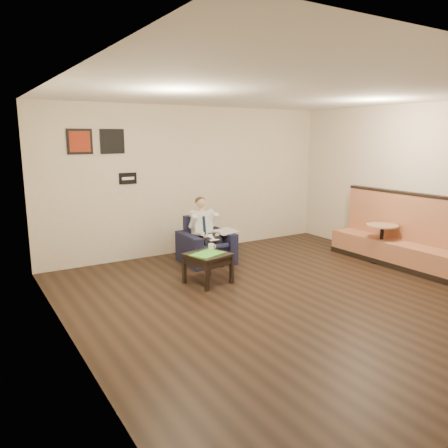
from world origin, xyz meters
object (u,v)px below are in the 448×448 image
side_table (208,268)px  cafe_table (381,243)px  smartphone (203,251)px  coffee_mug (211,247)px  seated_man (209,233)px  banquette (396,229)px  green_folder (207,254)px  armchair (206,240)px

side_table → cafe_table: (3.24, -0.63, 0.11)m
side_table → smartphone: 0.30m
coffee_mug → smartphone: coffee_mug is taller
seated_man → smartphone: size_ratio=7.57×
banquette → green_folder: bearing=166.7°
green_folder → side_table: bearing=46.7°
armchair → coffee_mug: 0.93m
seated_man → banquette: bearing=-29.5°
green_folder → cafe_table: cafe_table is taller
banquette → side_table: bearing=166.1°
side_table → coffee_mug: bearing=46.7°
armchair → cafe_table: armchair is taller
smartphone → coffee_mug: bearing=-7.1°
cafe_table → seated_man: bearing=150.5°
green_folder → banquette: 3.46m
armchair → cafe_table: 3.15m
green_folder → banquette: size_ratio=0.19×
green_folder → coffee_mug: 0.27m
seated_man → banquette: (2.80, -1.72, 0.07)m
coffee_mug → seated_man: bearing=62.5°
green_folder → smartphone: bearing=79.1°
side_table → green_folder: (-0.03, -0.03, 0.24)m
green_folder → smartphone: (0.04, 0.20, -0.00)m
seated_man → armchair: bearing=90.0°
armchair → cafe_table: (2.69, -1.63, -0.06)m
seated_man → smartphone: 0.89m
green_folder → smartphone: size_ratio=3.21×
banquette → cafe_table: bearing=118.1°
green_folder → cafe_table: size_ratio=0.69×
side_table → cafe_table: bearing=-11.0°
smartphone → cafe_table: size_ratio=0.21×
side_table → banquette: bearing=-13.9°
armchair → side_table: (-0.54, -1.00, -0.17)m
side_table → green_folder: size_ratio=1.22×
smartphone → cafe_table: bearing=-17.1°
coffee_mug → smartphone: 0.15m
armchair → smartphone: 0.98m
seated_man → side_table: bearing=-118.8°
smartphone → armchair: bearing=54.4°
side_table → banquette: (3.34, -0.83, 0.39)m
smartphone → banquette: banquette is taller
seated_man → smartphone: (-0.52, -0.72, -0.08)m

